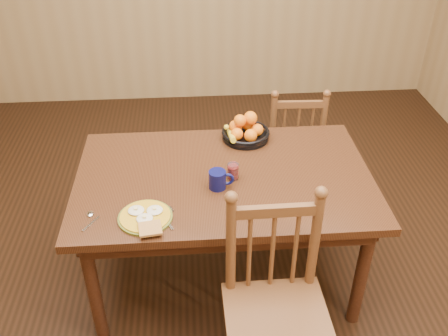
{
  "coord_description": "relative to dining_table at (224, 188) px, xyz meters",
  "views": [
    {
      "loc": [
        -0.16,
        -2.2,
        2.31
      ],
      "look_at": [
        0.0,
        0.0,
        0.8
      ],
      "focal_mm": 40.0,
      "sensor_mm": 36.0,
      "label": 1
    }
  ],
  "objects": [
    {
      "name": "juice_glass",
      "position": [
        0.05,
        -0.03,
        0.13
      ],
      "size": [
        0.06,
        0.06,
        0.09
      ],
      "color": "silver",
      "rests_on": "dining_table"
    },
    {
      "name": "dining_table",
      "position": [
        0.0,
        0.0,
        0.0
      ],
      "size": [
        1.6,
        1.0,
        0.75
      ],
      "color": "black",
      "rests_on": "ground"
    },
    {
      "name": "room",
      "position": [
        0.0,
        0.0,
        0.68
      ],
      "size": [
        4.52,
        5.02,
        2.72
      ],
      "color": "black",
      "rests_on": "ground"
    },
    {
      "name": "breakfast_plate",
      "position": [
        -0.4,
        -0.33,
        0.1
      ],
      "size": [
        0.26,
        0.29,
        0.04
      ],
      "color": "#59601E",
      "rests_on": "dining_table"
    },
    {
      "name": "fruit_bowl",
      "position": [
        0.16,
        0.38,
        0.14
      ],
      "size": [
        0.29,
        0.29,
        0.17
      ],
      "color": "black",
      "rests_on": "dining_table"
    },
    {
      "name": "fork",
      "position": [
        -0.3,
        -0.33,
        0.09
      ],
      "size": [
        0.07,
        0.18,
        0.0
      ],
      "rotation": [
        0.0,
        0.0,
        0.37
      ],
      "color": "silver",
      "rests_on": "dining_table"
    },
    {
      "name": "chair_far",
      "position": [
        0.55,
        0.79,
        -0.23
      ],
      "size": [
        0.42,
        0.41,
        0.9
      ],
      "rotation": [
        0.0,
        0.0,
        3.1
      ],
      "color": "#543019",
      "rests_on": "ground"
    },
    {
      "name": "coffee_mug",
      "position": [
        -0.04,
        -0.1,
        0.14
      ],
      "size": [
        0.13,
        0.09,
        0.1
      ],
      "color": "#0B0D3D",
      "rests_on": "dining_table"
    },
    {
      "name": "chair_near",
      "position": [
        0.18,
        -0.71,
        -0.16
      ],
      "size": [
        0.47,
        0.45,
        1.03
      ],
      "rotation": [
        0.0,
        0.0,
        0.01
      ],
      "color": "#543019",
      "rests_on": "ground"
    },
    {
      "name": "spoon",
      "position": [
        -0.67,
        -0.3,
        0.09
      ],
      "size": [
        0.07,
        0.15,
        0.01
      ],
      "rotation": [
        0.0,
        0.0,
        -0.55
      ],
      "color": "silver",
      "rests_on": "dining_table"
    }
  ]
}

